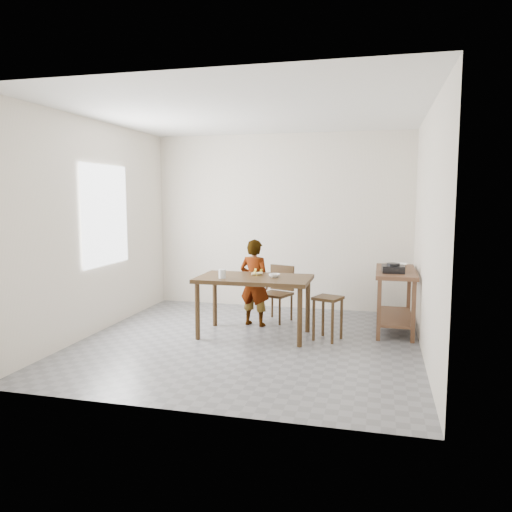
% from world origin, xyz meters
% --- Properties ---
extents(floor, '(4.00, 4.00, 0.04)m').
position_xyz_m(floor, '(0.00, 0.00, -0.02)').
color(floor, slate).
rests_on(floor, ground).
extents(ceiling, '(4.00, 4.00, 0.04)m').
position_xyz_m(ceiling, '(0.00, 0.00, 2.72)').
color(ceiling, white).
rests_on(ceiling, wall_back).
extents(wall_back, '(4.00, 0.04, 2.70)m').
position_xyz_m(wall_back, '(0.00, 2.02, 1.35)').
color(wall_back, silver).
rests_on(wall_back, ground).
extents(wall_front, '(4.00, 0.04, 2.70)m').
position_xyz_m(wall_front, '(0.00, -2.02, 1.35)').
color(wall_front, silver).
rests_on(wall_front, ground).
extents(wall_left, '(0.04, 4.00, 2.70)m').
position_xyz_m(wall_left, '(-2.02, 0.00, 1.35)').
color(wall_left, silver).
rests_on(wall_left, ground).
extents(wall_right, '(0.04, 4.00, 2.70)m').
position_xyz_m(wall_right, '(2.02, 0.00, 1.35)').
color(wall_right, silver).
rests_on(wall_right, ground).
extents(window_pane, '(0.02, 1.10, 1.30)m').
position_xyz_m(window_pane, '(-1.97, 0.20, 1.50)').
color(window_pane, white).
rests_on(window_pane, wall_left).
extents(dining_table, '(1.40, 0.80, 0.75)m').
position_xyz_m(dining_table, '(0.00, 0.30, 0.38)').
color(dining_table, '#382513').
rests_on(dining_table, floor).
extents(prep_counter, '(0.50, 1.20, 0.80)m').
position_xyz_m(prep_counter, '(1.72, 1.00, 0.40)').
color(prep_counter, brown).
rests_on(prep_counter, floor).
extents(child, '(0.48, 0.37, 1.18)m').
position_xyz_m(child, '(-0.12, 0.80, 0.59)').
color(child, white).
rests_on(child, floor).
extents(dining_chair, '(0.48, 0.48, 0.77)m').
position_xyz_m(dining_chair, '(0.12, 1.09, 0.39)').
color(dining_chair, '#382513').
rests_on(dining_chair, floor).
extents(stool, '(0.39, 0.39, 0.54)m').
position_xyz_m(stool, '(0.92, 0.34, 0.27)').
color(stool, '#382513').
rests_on(stool, floor).
extents(glass_tumbler, '(0.10, 0.10, 0.11)m').
position_xyz_m(glass_tumbler, '(-0.35, 0.11, 0.80)').
color(glass_tumbler, silver).
rests_on(glass_tumbler, dining_table).
extents(small_bowl, '(0.15, 0.15, 0.04)m').
position_xyz_m(small_bowl, '(0.25, 0.33, 0.77)').
color(small_bowl, white).
rests_on(small_bowl, dining_table).
extents(banana, '(0.19, 0.16, 0.06)m').
position_xyz_m(banana, '(0.01, 0.43, 0.78)').
color(banana, '#FFE959').
rests_on(banana, dining_table).
extents(serving_bowl, '(0.26, 0.26, 0.06)m').
position_xyz_m(serving_bowl, '(1.76, 1.23, 0.83)').
color(serving_bowl, white).
rests_on(serving_bowl, prep_counter).
extents(gas_burner, '(0.28, 0.28, 0.09)m').
position_xyz_m(gas_burner, '(1.68, 0.75, 0.84)').
color(gas_burner, black).
rests_on(gas_burner, prep_counter).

